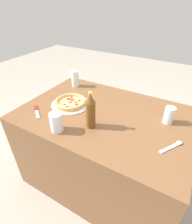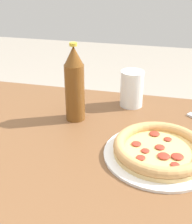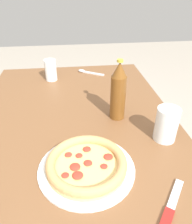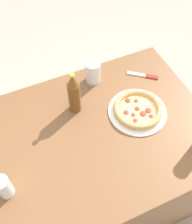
% 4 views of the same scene
% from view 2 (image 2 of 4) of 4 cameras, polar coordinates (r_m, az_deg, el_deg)
% --- Properties ---
extents(pizza_pepperoni, '(0.31, 0.31, 0.04)m').
position_cam_2_polar(pizza_pepperoni, '(0.87, 11.61, -6.77)').
color(pizza_pepperoni, white).
rests_on(pizza_pepperoni, table).
extents(glass_orange_juice, '(0.08, 0.08, 0.13)m').
position_cam_2_polar(glass_orange_juice, '(1.13, 6.54, 3.92)').
color(glass_orange_juice, white).
rests_on(glass_orange_juice, table).
extents(beer_bottle, '(0.06, 0.06, 0.26)m').
position_cam_2_polar(beer_bottle, '(1.01, -3.95, 5.03)').
color(beer_bottle, brown).
rests_on(beer_bottle, table).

